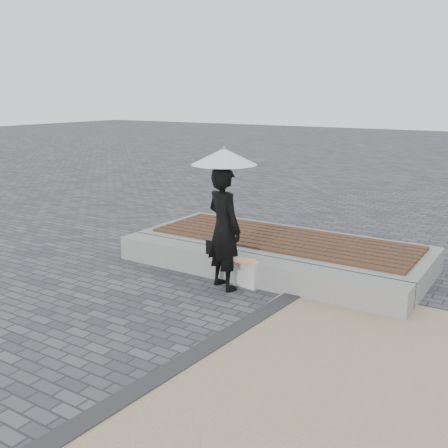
# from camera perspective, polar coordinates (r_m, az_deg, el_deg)

# --- Properties ---
(ground) EXTENTS (80.00, 80.00, 0.00)m
(ground) POSITION_cam_1_polar(r_m,az_deg,el_deg) (7.08, -3.96, -10.01)
(ground) COLOR #545359
(ground) RESTS_ON ground
(terrazzo_zone) EXTENTS (5.00, 5.00, 0.02)m
(terrazzo_zone) POSITION_cam_1_polar(r_m,az_deg,el_deg) (5.53, 21.74, -18.36)
(terrazzo_zone) COLOR tan
(terrazzo_zone) RESTS_ON ground
(edging_band) EXTENTS (0.61, 5.20, 0.04)m
(edging_band) POSITION_cam_1_polar(r_m,az_deg,el_deg) (6.31, -1.12, -12.94)
(edging_band) COLOR #2F2F32
(edging_band) RESTS_ON ground
(seating_ledge) EXTENTS (5.00, 0.45, 0.40)m
(seating_ledge) POSITION_cam_1_polar(r_m,az_deg,el_deg) (8.26, 2.65, -4.94)
(seating_ledge) COLOR gray
(seating_ledge) RESTS_ON ground
(timber_platform) EXTENTS (5.00, 2.00, 0.40)m
(timber_platform) POSITION_cam_1_polar(r_m,az_deg,el_deg) (9.27, 6.37, -2.89)
(timber_platform) COLOR gray
(timber_platform) RESTS_ON ground
(timber_decking) EXTENTS (4.60, 1.60, 0.04)m
(timber_decking) POSITION_cam_1_polar(r_m,az_deg,el_deg) (9.21, 6.41, -1.58)
(timber_decking) COLOR brown
(timber_decking) RESTS_ON timber_platform
(woman) EXTENTS (0.80, 0.67, 1.86)m
(woman) POSITION_cam_1_polar(r_m,az_deg,el_deg) (7.78, 0.00, -0.48)
(woman) COLOR black
(woman) RESTS_ON ground
(parasol) EXTENTS (0.96, 0.96, 1.22)m
(parasol) POSITION_cam_1_polar(r_m,az_deg,el_deg) (7.58, 0.00, 7.38)
(parasol) COLOR #B0AFB4
(parasol) RESTS_ON ground
(handbag) EXTENTS (0.34, 0.12, 0.24)m
(handbag) POSITION_cam_1_polar(r_m,az_deg,el_deg) (8.27, -0.81, -2.59)
(handbag) COLOR black
(handbag) RESTS_ON seating_ledge
(canvas_tote) EXTENTS (0.41, 0.21, 0.42)m
(canvas_tote) POSITION_cam_1_polar(r_m,az_deg,el_deg) (8.04, 2.49, -5.40)
(canvas_tote) COLOR silver
(canvas_tote) RESTS_ON ground
(magazine) EXTENTS (0.37, 0.30, 0.01)m
(magazine) POSITION_cam_1_polar(r_m,az_deg,el_deg) (7.93, 2.33, -4.05)
(magazine) COLOR #E5384E
(magazine) RESTS_ON canvas_tote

